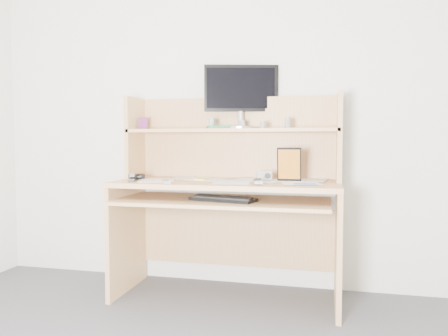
% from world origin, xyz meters
% --- Properties ---
extents(back_wall, '(3.60, 0.04, 2.50)m').
position_xyz_m(back_wall, '(0.00, 1.80, 1.25)').
color(back_wall, silver).
rests_on(back_wall, floor).
extents(desk, '(1.40, 0.70, 1.30)m').
position_xyz_m(desk, '(0.00, 1.56, 0.69)').
color(desk, tan).
rests_on(desk, floor).
extents(paper_clutter, '(1.32, 0.54, 0.01)m').
position_xyz_m(paper_clutter, '(0.00, 1.48, 0.75)').
color(paper_clutter, white).
rests_on(paper_clutter, desk).
extents(keyboard, '(0.41, 0.24, 0.03)m').
position_xyz_m(keyboard, '(0.02, 1.29, 0.66)').
color(keyboard, black).
rests_on(keyboard, desk).
extents(tv_remote, '(0.09, 0.18, 0.02)m').
position_xyz_m(tv_remote, '(0.22, 1.34, 0.76)').
color(tv_remote, '#9F9F9A').
rests_on(tv_remote, paper_clutter).
extents(flip_phone, '(0.08, 0.09, 0.02)m').
position_xyz_m(flip_phone, '(-0.30, 1.22, 0.77)').
color(flip_phone, '#B5B5B7').
rests_on(flip_phone, paper_clutter).
extents(stapler, '(0.08, 0.14, 0.04)m').
position_xyz_m(stapler, '(-0.58, 1.34, 0.78)').
color(stapler, black).
rests_on(stapler, paper_clutter).
extents(wallet, '(0.13, 0.13, 0.03)m').
position_xyz_m(wallet, '(-0.62, 1.49, 0.77)').
color(wallet, black).
rests_on(wallet, paper_clutter).
extents(sticky_note_pad, '(0.08, 0.08, 0.01)m').
position_xyz_m(sticky_note_pad, '(-0.17, 1.51, 0.75)').
color(sticky_note_pad, gold).
rests_on(sticky_note_pad, desk).
extents(digital_camera, '(0.10, 0.08, 0.06)m').
position_xyz_m(digital_camera, '(0.23, 1.52, 0.79)').
color(digital_camera, silver).
rests_on(digital_camera, paper_clutter).
extents(game_case, '(0.15, 0.02, 0.21)m').
position_xyz_m(game_case, '(0.39, 1.50, 0.86)').
color(game_case, black).
rests_on(game_case, paper_clutter).
extents(blue_pen, '(0.13, 0.02, 0.01)m').
position_xyz_m(blue_pen, '(0.49, 1.32, 0.76)').
color(blue_pen, blue).
rests_on(blue_pen, paper_clutter).
extents(card_box, '(0.06, 0.04, 0.08)m').
position_xyz_m(card_box, '(-0.63, 1.63, 1.12)').
color(card_box, maroon).
rests_on(card_box, desk).
extents(shelf_book, '(0.21, 0.24, 0.02)m').
position_xyz_m(shelf_book, '(-0.10, 1.66, 1.09)').
color(shelf_book, '#358645').
rests_on(shelf_book, desk).
extents(chip_stack_a, '(0.05, 0.05, 0.06)m').
position_xyz_m(chip_stack_a, '(0.07, 1.63, 1.11)').
color(chip_stack_a, black).
rests_on(chip_stack_a, desk).
extents(chip_stack_b, '(0.05, 0.05, 0.07)m').
position_xyz_m(chip_stack_b, '(-0.13, 1.61, 1.12)').
color(chip_stack_b, white).
rests_on(chip_stack_b, desk).
extents(chip_stack_c, '(0.05, 0.05, 0.05)m').
position_xyz_m(chip_stack_c, '(0.21, 1.60, 1.10)').
color(chip_stack_c, black).
rests_on(chip_stack_c, desk).
extents(chip_stack_d, '(0.05, 0.05, 0.07)m').
position_xyz_m(chip_stack_d, '(0.37, 1.61, 1.12)').
color(chip_stack_d, white).
rests_on(chip_stack_d, desk).
extents(monitor, '(0.49, 0.25, 0.43)m').
position_xyz_m(monitor, '(0.04, 1.73, 1.31)').
color(monitor, '#ADAEB3').
rests_on(monitor, desk).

